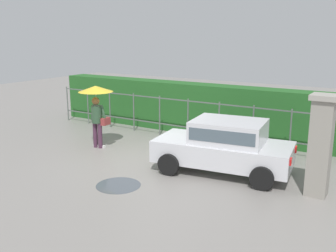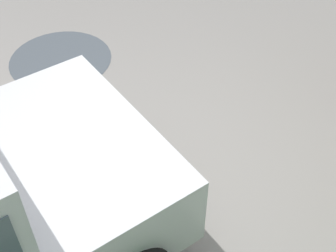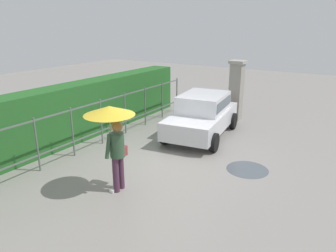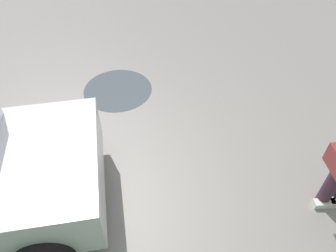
# 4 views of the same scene
# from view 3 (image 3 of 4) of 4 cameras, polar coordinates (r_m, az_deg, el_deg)

# --- Properties ---
(ground_plane) EXTENTS (40.00, 40.00, 0.00)m
(ground_plane) POSITION_cam_3_polar(r_m,az_deg,el_deg) (9.37, 1.23, -5.98)
(ground_plane) COLOR gray
(car) EXTENTS (3.90, 2.25, 1.48)m
(car) POSITION_cam_3_polar(r_m,az_deg,el_deg) (11.16, 6.22, 2.28)
(car) COLOR silver
(car) RESTS_ON ground
(pedestrian) EXTENTS (1.15, 1.15, 2.08)m
(pedestrian) POSITION_cam_3_polar(r_m,az_deg,el_deg) (7.22, -10.00, 0.01)
(pedestrian) COLOR #47283D
(pedestrian) RESTS_ON ground
(gate_pillar) EXTENTS (0.60, 0.60, 2.42)m
(gate_pillar) POSITION_cam_3_polar(r_m,az_deg,el_deg) (13.20, 12.19, 6.38)
(gate_pillar) COLOR gray
(gate_pillar) RESTS_ON ground
(fence_section) EXTENTS (10.98, 0.05, 1.50)m
(fence_section) POSITION_cam_3_polar(r_m,az_deg,el_deg) (10.12, -14.32, 0.28)
(fence_section) COLOR #59605B
(fence_section) RESTS_ON ground
(hedge_row) EXTENTS (11.93, 0.90, 1.90)m
(hedge_row) POSITION_cam_3_polar(r_m,az_deg,el_deg) (10.88, -18.41, 1.83)
(hedge_row) COLOR #235B23
(hedge_row) RESTS_ON ground
(puddle_near) EXTENTS (1.14, 1.14, 0.00)m
(puddle_near) POSITION_cam_3_polar(r_m,az_deg,el_deg) (9.00, 14.11, -7.61)
(puddle_near) COLOR #4C545B
(puddle_near) RESTS_ON ground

